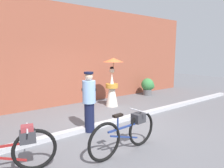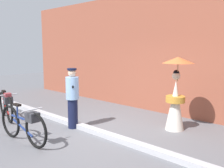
{
  "view_description": "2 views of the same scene",
  "coord_description": "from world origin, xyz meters",
  "views": [
    {
      "loc": [
        -3.23,
        -4.49,
        2.05
      ],
      "look_at": [
        0.36,
        0.32,
        1.13
      ],
      "focal_mm": 31.73,
      "sensor_mm": 36.0,
      "label": 1
    },
    {
      "loc": [
        4.5,
        -4.08,
        2.11
      ],
      "look_at": [
        0.17,
        0.49,
        1.21
      ],
      "focal_mm": 40.22,
      "sensor_mm": 36.0,
      "label": 2
    }
  ],
  "objects": [
    {
      "name": "ground_plane",
      "position": [
        0.0,
        0.0,
        0.0
      ],
      "size": [
        30.0,
        30.0,
        0.0
      ],
      "primitive_type": "plane",
      "color": "slate"
    },
    {
      "name": "building_wall",
      "position": [
        0.0,
        3.06,
        1.98
      ],
      "size": [
        14.0,
        0.4,
        3.97
      ],
      "primitive_type": "cube",
      "color": "brown",
      "rests_on": "ground_plane"
    },
    {
      "name": "sidewalk_curb",
      "position": [
        0.0,
        0.0,
        0.06
      ],
      "size": [
        14.0,
        0.2,
        0.12
      ],
      "primitive_type": "cube",
      "color": "#B2B2B7",
      "rests_on": "ground_plane"
    },
    {
      "name": "bicycle_near_officer",
      "position": [
        -2.79,
        -0.96,
        0.44
      ],
      "size": [
        1.74,
        0.55,
        0.84
      ],
      "color": "black",
      "rests_on": "ground_plane"
    },
    {
      "name": "bicycle_far_side",
      "position": [
        -0.64,
        -1.52,
        0.43
      ],
      "size": [
        1.82,
        0.48,
        0.86
      ],
      "color": "black",
      "rests_on": "ground_plane"
    },
    {
      "name": "person_officer",
      "position": [
        -0.7,
        -0.1,
        0.85
      ],
      "size": [
        0.34,
        0.34,
        1.6
      ],
      "color": "#141938",
      "rests_on": "ground_plane"
    },
    {
      "name": "person_with_parasol",
      "position": [
        1.34,
        1.62,
        0.94
      ],
      "size": [
        0.79,
        0.79,
        1.9
      ],
      "color": "silver",
      "rests_on": "ground_plane"
    }
  ]
}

